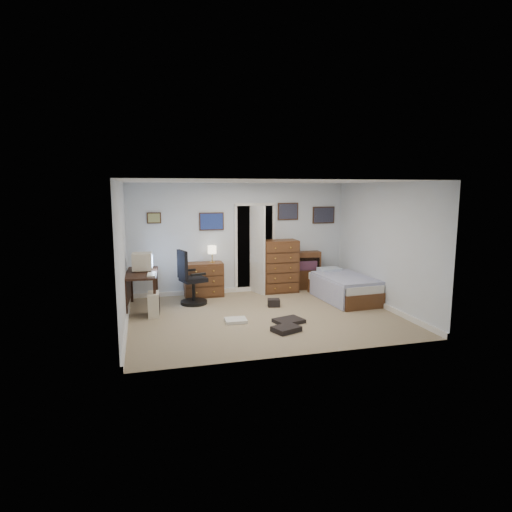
{
  "coord_description": "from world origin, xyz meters",
  "views": [
    {
      "loc": [
        -2.15,
        -7.49,
        2.37
      ],
      "look_at": [
        -0.07,
        0.3,
        1.1
      ],
      "focal_mm": 30.0,
      "sensor_mm": 36.0,
      "label": 1
    }
  ],
  "objects_px": {
    "computer_desk": "(137,281)",
    "low_dresser": "(204,280)",
    "office_chair": "(191,283)",
    "bed": "(343,287)",
    "tall_dresser": "(279,266)"
  },
  "relations": [
    {
      "from": "office_chair",
      "to": "low_dresser",
      "type": "xyz_separation_m",
      "value": [
        0.35,
        0.6,
        -0.06
      ]
    },
    {
      "from": "office_chair",
      "to": "low_dresser",
      "type": "height_order",
      "value": "office_chair"
    },
    {
      "from": "computer_desk",
      "to": "office_chair",
      "type": "xyz_separation_m",
      "value": [
        1.05,
        0.1,
        -0.14
      ]
    },
    {
      "from": "office_chair",
      "to": "bed",
      "type": "height_order",
      "value": "office_chair"
    },
    {
      "from": "bed",
      "to": "tall_dresser",
      "type": "bearing_deg",
      "value": 133.67
    },
    {
      "from": "low_dresser",
      "to": "bed",
      "type": "relative_size",
      "value": 0.47
    },
    {
      "from": "computer_desk",
      "to": "bed",
      "type": "distance_m",
      "value": 4.3
    },
    {
      "from": "tall_dresser",
      "to": "computer_desk",
      "type": "bearing_deg",
      "value": -167.73
    },
    {
      "from": "computer_desk",
      "to": "bed",
      "type": "relative_size",
      "value": 0.73
    },
    {
      "from": "office_chair",
      "to": "low_dresser",
      "type": "relative_size",
      "value": 1.34
    },
    {
      "from": "computer_desk",
      "to": "low_dresser",
      "type": "xyz_separation_m",
      "value": [
        1.41,
        0.7,
        -0.2
      ]
    },
    {
      "from": "low_dresser",
      "to": "tall_dresser",
      "type": "bearing_deg",
      "value": -0.31
    },
    {
      "from": "office_chair",
      "to": "tall_dresser",
      "type": "bearing_deg",
      "value": -1.6
    },
    {
      "from": "office_chair",
      "to": "low_dresser",
      "type": "distance_m",
      "value": 0.7
    },
    {
      "from": "computer_desk",
      "to": "tall_dresser",
      "type": "distance_m",
      "value": 3.23
    }
  ]
}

